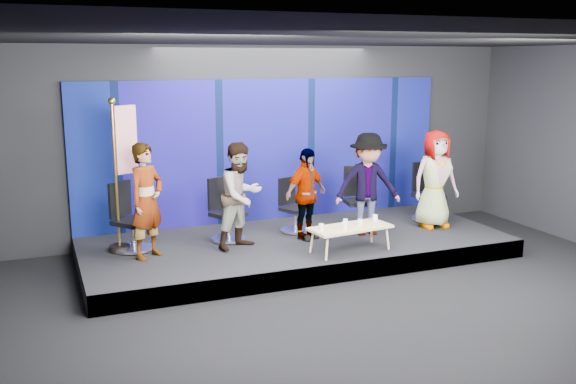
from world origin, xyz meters
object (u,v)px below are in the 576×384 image
panelist_a (147,201)px  chair_d (358,207)px  chair_b (226,220)px  panelist_b (241,196)px  chair_a (130,228)px  mug_a (321,227)px  panelist_d (368,184)px  mug_d (360,222)px  panelist_c (306,194)px  mug_e (375,218)px  chair_e (427,201)px  mug_c (345,222)px  flag_stand (123,171)px  mug_b (345,226)px  panelist_e (435,179)px  coffee_table (350,228)px  chair_c (294,214)px

panelist_a → chair_d: size_ratio=1.62×
chair_b → panelist_b: (0.11, -0.49, 0.50)m
chair_a → mug_a: (2.68, -1.34, 0.09)m
panelist_d → mug_d: 1.03m
panelist_c → mug_e: bearing=-63.9°
chair_e → mug_d: (-2.06, -1.22, 0.09)m
mug_a → mug_c: 0.52m
panelist_c → flag_stand: (-2.89, 0.44, 0.51)m
panelist_a → chair_d: bearing=-31.5°
mug_d → panelist_c: bearing=121.1°
chair_d → mug_e: (-0.29, -1.12, 0.09)m
chair_a → chair_b: size_ratio=1.03×
panelist_b → panelist_c: size_ratio=1.11×
chair_a → panelist_b: bearing=-54.3°
panelist_b → mug_b: bearing=-60.3°
panelist_b → chair_a: bearing=138.0°
chair_e → panelist_c: bearing=-169.6°
panelist_d → mug_e: bearing=-96.5°
chair_d → mug_d: (-0.64, -1.26, 0.09)m
panelist_a → panelist_b: 1.47m
chair_b → panelist_e: bearing=-34.0°
panelist_b → mug_e: size_ratio=16.92×
mug_a → panelist_c: bearing=81.1°
panelist_c → coffee_table: 1.06m
chair_a → chair_b: bearing=-37.9°
mug_c → coffee_table: bearing=-85.6°
panelist_a → mug_c: panelist_a is taller
mug_e → panelist_d: bearing=72.7°
chair_d → coffee_table: (-0.82, -1.28, 0.01)m
panelist_e → panelist_b: bearing=-177.6°
chair_e → flag_stand: flag_stand is taller
chair_d → mug_d: 1.42m
mug_d → panelist_a: bearing=165.2°
panelist_e → chair_c: bearing=168.6°
chair_a → panelist_a: 0.72m
panelist_c → panelist_e: (2.43, -0.15, 0.11)m
panelist_a → chair_d: (3.80, 0.43, -0.52)m
panelist_a → chair_e: 5.26m
mug_c → chair_d: bearing=53.8°
mug_c → flag_stand: flag_stand is taller
panelist_e → panelist_a: bearing=-177.7°
panelist_d → panelist_e: (1.34, -0.02, -0.00)m
chair_d → mug_e: bearing=-93.7°
coffee_table → mug_d: (0.18, 0.02, 0.08)m
chair_e → panelist_b: bearing=-170.4°
panelist_a → chair_e: (5.22, 0.39, -0.52)m
chair_c → panelist_e: panelist_e is taller
panelist_a → chair_e: bearing=-33.6°
mug_d → mug_e: mug_e is taller
chair_c → chair_a: bearing=158.2°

